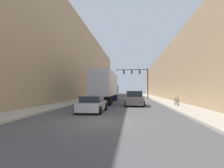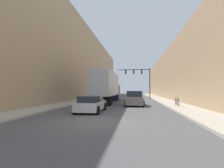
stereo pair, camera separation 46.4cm
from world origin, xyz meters
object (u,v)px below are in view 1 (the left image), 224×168
(suv_car, at_px, (134,99))
(traffic_signal_gantry, at_px, (139,77))
(parked_bicycle, at_px, (177,102))
(sedan_car, at_px, (93,104))
(semi_truck, at_px, (107,86))

(suv_car, xyz_separation_m, traffic_signal_gantry, (1.35, 18.21, 3.95))
(parked_bicycle, bearing_deg, sedan_car, -145.81)
(semi_truck, distance_m, suv_car, 6.51)
(semi_truck, bearing_deg, sedan_car, -87.82)
(parked_bicycle, bearing_deg, traffic_signal_gantry, 99.82)
(suv_car, relative_size, traffic_signal_gantry, 0.65)
(semi_truck, bearing_deg, suv_car, -50.88)
(sedan_car, distance_m, parked_bicycle, 9.90)
(suv_car, bearing_deg, sedan_car, -119.49)
(semi_truck, xyz_separation_m, suv_car, (3.99, -4.91, -1.54))
(sedan_car, bearing_deg, traffic_signal_gantry, 78.67)
(semi_truck, height_order, suv_car, semi_truck)
(parked_bicycle, bearing_deg, suv_car, 170.91)
(traffic_signal_gantry, bearing_deg, sedan_car, -101.33)
(sedan_car, xyz_separation_m, suv_car, (3.56, 6.30, 0.16))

